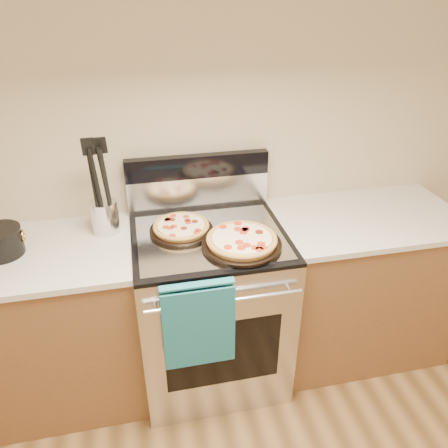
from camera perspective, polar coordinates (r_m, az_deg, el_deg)
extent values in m
plane|color=#C6B48F|center=(2.30, -3.77, 12.33)|extent=(4.00, 0.00, 4.00)
cube|color=#B7B7BC|center=(2.43, -1.77, -10.96)|extent=(0.76, 0.68, 0.90)
cube|color=black|center=(2.19, -0.08, -16.52)|extent=(0.56, 0.01, 0.40)
cube|color=black|center=(2.16, -1.96, -1.61)|extent=(0.76, 0.68, 0.02)
cube|color=silver|center=(2.38, -3.36, 4.21)|extent=(0.76, 0.06, 0.18)
cube|color=black|center=(2.32, -3.47, 7.56)|extent=(0.76, 0.06, 0.12)
cylinder|color=silver|center=(1.92, 0.16, -10.09)|extent=(0.70, 0.03, 0.03)
cube|color=gray|center=(2.13, -1.82, -1.72)|extent=(0.70, 0.55, 0.01)
cube|color=brown|center=(2.50, -22.67, -12.64)|extent=(1.00, 0.62, 0.88)
cube|color=#B7B0A4|center=(2.24, -24.87, -3.86)|extent=(1.02, 0.64, 0.03)
cube|color=brown|center=(2.72, 16.85, -7.72)|extent=(1.00, 0.62, 0.88)
cube|color=#B7B0A4|center=(2.48, 18.35, 0.73)|extent=(1.02, 0.64, 0.03)
cylinder|color=silver|center=(2.24, -15.29, 0.94)|extent=(0.16, 0.16, 0.17)
cylinder|color=black|center=(2.24, -27.18, -2.22)|extent=(0.21, 0.21, 0.12)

